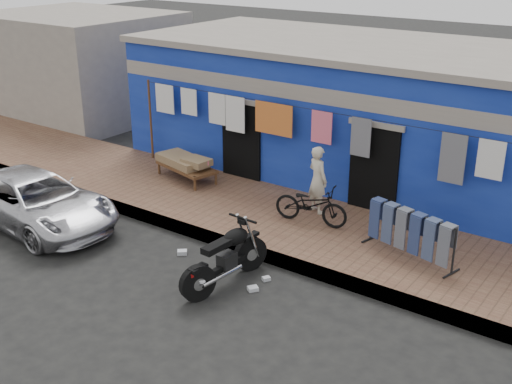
# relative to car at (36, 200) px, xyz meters

# --- Properties ---
(ground) EXTENTS (80.00, 80.00, 0.00)m
(ground) POSITION_rel_car_xyz_m (4.35, -0.10, -0.57)
(ground) COLOR black
(ground) RESTS_ON ground
(sidewalk) EXTENTS (28.00, 3.00, 0.25)m
(sidewalk) POSITION_rel_car_xyz_m (4.35, 2.90, -0.45)
(sidewalk) COLOR brown
(sidewalk) RESTS_ON ground
(curb) EXTENTS (28.00, 0.10, 0.25)m
(curb) POSITION_rel_car_xyz_m (4.35, 1.45, -0.45)
(curb) COLOR gray
(curb) RESTS_ON ground
(building) EXTENTS (12.20, 5.20, 3.36)m
(building) POSITION_rel_car_xyz_m (4.35, 6.89, 1.11)
(building) COLOR navy
(building) RESTS_ON ground
(neighbor_left) EXTENTS (6.00, 5.00, 3.40)m
(neighbor_left) POSITION_rel_car_xyz_m (-6.65, 6.90, 1.13)
(neighbor_left) COLOR #9E9384
(neighbor_left) RESTS_ON ground
(clothesline) EXTENTS (10.06, 0.06, 2.10)m
(clothesline) POSITION_rel_car_xyz_m (3.78, 4.15, 1.25)
(clothesline) COLOR brown
(clothesline) RESTS_ON sidewalk
(car) EXTENTS (4.16, 2.08, 1.15)m
(car) POSITION_rel_car_xyz_m (0.00, 0.00, 0.00)
(car) COLOR silver
(car) RESTS_ON ground
(seated_person) EXTENTS (0.62, 0.53, 1.46)m
(seated_person) POSITION_rel_car_xyz_m (4.75, 3.58, 0.41)
(seated_person) COLOR beige
(seated_person) RESTS_ON sidewalk
(bicycle) EXTENTS (1.62, 0.77, 1.00)m
(bicycle) POSITION_rel_car_xyz_m (4.96, 2.99, 0.18)
(bicycle) COLOR black
(bicycle) RESTS_ON sidewalk
(motorcycle) EXTENTS (0.83, 1.82, 1.13)m
(motorcycle) POSITION_rel_car_xyz_m (4.80, 0.33, -0.01)
(motorcycle) COLOR black
(motorcycle) RESTS_ON ground
(charpoy) EXTENTS (2.07, 1.58, 0.58)m
(charpoy) POSITION_rel_car_xyz_m (1.17, 3.46, -0.03)
(charpoy) COLOR brown
(charpoy) RESTS_ON sidewalk
(jeans_rack) EXTENTS (2.11, 1.29, 0.93)m
(jeans_rack) POSITION_rel_car_xyz_m (7.20, 2.77, 0.14)
(jeans_rack) COLOR black
(jeans_rack) RESTS_ON sidewalk
(litter_a) EXTENTS (0.23, 0.22, 0.08)m
(litter_a) POSITION_rel_car_xyz_m (3.41, 0.75, -0.53)
(litter_a) COLOR silver
(litter_a) RESTS_ON ground
(litter_b) EXTENTS (0.16, 0.17, 0.07)m
(litter_b) POSITION_rel_car_xyz_m (5.32, 0.86, -0.54)
(litter_b) COLOR silver
(litter_b) RESTS_ON ground
(litter_c) EXTENTS (0.21, 0.22, 0.07)m
(litter_c) POSITION_rel_car_xyz_m (5.33, 0.44, -0.54)
(litter_c) COLOR silver
(litter_c) RESTS_ON ground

